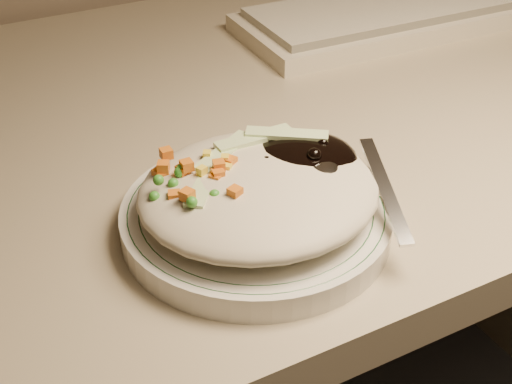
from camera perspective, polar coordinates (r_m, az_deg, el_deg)
name	(u,v)px	position (r m, az deg, el deg)	size (l,w,h in m)	color
desk	(214,254)	(0.87, -3.37, -4.99)	(1.40, 0.70, 0.74)	gray
plate	(256,219)	(0.58, 0.00, -2.14)	(0.22, 0.22, 0.02)	silver
plate_rim	(256,209)	(0.57, 0.00, -1.33)	(0.21, 0.21, 0.00)	#144723
meal	(261,185)	(0.56, 0.43, 0.56)	(0.21, 0.19, 0.05)	#B1A88F
keyboard	(408,12)	(1.00, 12.07, 13.92)	(0.47, 0.18, 0.03)	beige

